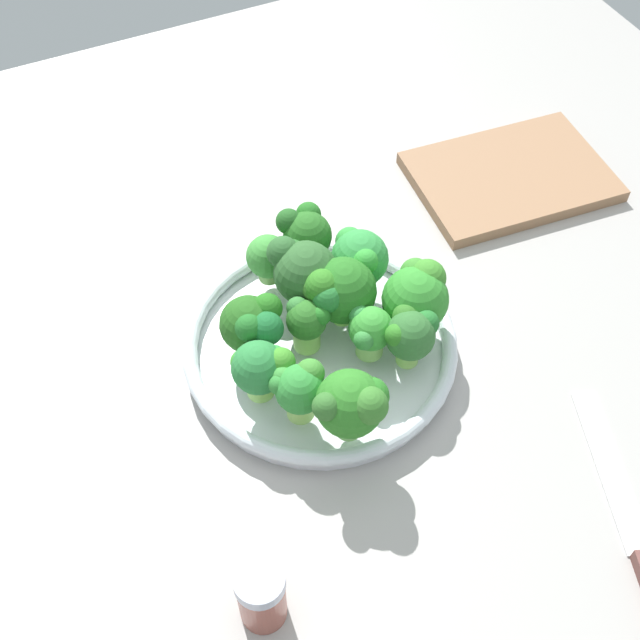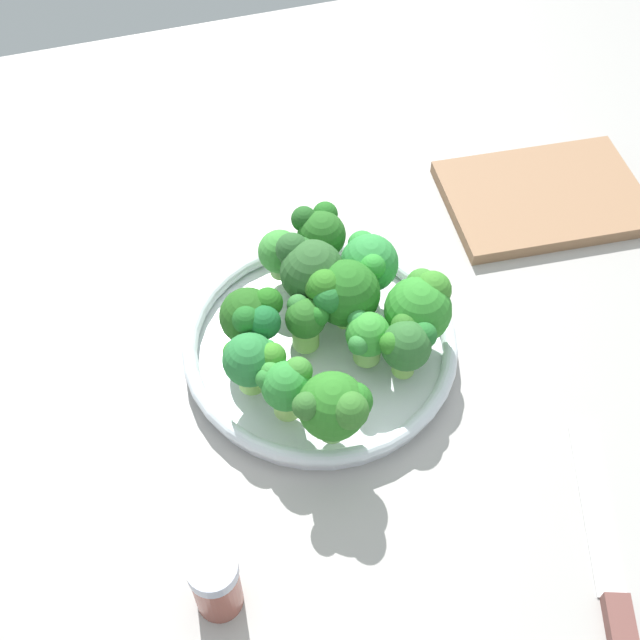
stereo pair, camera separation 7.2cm
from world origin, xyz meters
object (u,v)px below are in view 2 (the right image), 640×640
object	(u,v)px
broccoli_floret_3	(306,320)
broccoli_floret_0	(286,385)
broccoli_floret_10	(252,316)
broccoli_floret_11	(252,360)
broccoli_floret_6	(420,306)
bowl	(320,346)
broccoli_floret_5	(406,344)
broccoli_floret_4	(282,253)
broccoli_floret_1	(321,233)
broccoli_floret_8	(336,407)
cutting_board	(544,197)
broccoli_floret_9	(367,336)
pepper_shaker	(216,584)
knife	(614,597)
broccoli_floret_12	(309,269)
broccoli_floret_7	(341,293)
broccoli_floret_2	(369,262)

from	to	relation	value
broccoli_floret_3	broccoli_floret_0	bearing A→B (deg)	-119.45
broccoli_floret_10	broccoli_floret_11	bearing A→B (deg)	-104.35
broccoli_floret_11	broccoli_floret_3	bearing A→B (deg)	27.98
broccoli_floret_6	broccoli_floret_11	bearing A→B (deg)	-175.24
bowl	broccoli_floret_5	xyz separation A→B (cm)	(6.78, -5.91, 5.40)
broccoli_floret_4	broccoli_floret_10	size ratio (longest dim) A/B	0.85
broccoli_floret_1	broccoli_floret_8	distance (cm)	21.80
broccoli_floret_3	broccoli_floret_10	bearing A→B (deg)	160.53
bowl	broccoli_floret_5	distance (cm)	10.49
broccoli_floret_0	cutting_board	bearing A→B (deg)	28.97
cutting_board	broccoli_floret_9	bearing A→B (deg)	-148.75
broccoli_floret_5	cutting_board	size ratio (longest dim) A/B	0.28
broccoli_floret_11	pepper_shaker	size ratio (longest dim) A/B	0.88
broccoli_floret_8	broccoli_floret_6	bearing A→B (deg)	37.99
broccoli_floret_1	broccoli_floret_4	distance (cm)	4.59
broccoli_floret_5	broccoli_floret_8	size ratio (longest dim) A/B	0.84
knife	cutting_board	size ratio (longest dim) A/B	1.11
broccoli_floret_10	knife	xyz separation A→B (cm)	(22.74, -33.40, -6.23)
broccoli_floret_12	knife	bearing A→B (deg)	-66.62
broccoli_floret_5	broccoli_floret_9	size ratio (longest dim) A/B	1.09
broccoli_floret_8	knife	xyz separation A→B (cm)	(18.25, -20.72, -6.95)
broccoli_floret_4	broccoli_floret_12	world-z (taller)	broccoli_floret_12
broccoli_floret_7	broccoli_floret_10	world-z (taller)	broccoli_floret_7
broccoli_floret_0	broccoli_floret_11	distance (cm)	4.30
broccoli_floret_3	broccoli_floret_11	world-z (taller)	broccoli_floret_11
broccoli_floret_7	broccoli_floret_10	bearing A→B (deg)	177.61
broccoli_floret_10	pepper_shaker	size ratio (longest dim) A/B	0.87
broccoli_floret_2	broccoli_floret_11	size ratio (longest dim) A/B	1.08
broccoli_floret_2	broccoli_floret_9	world-z (taller)	broccoli_floret_2
broccoli_floret_0	broccoli_floret_2	distance (cm)	16.90
broccoli_floret_1	broccoli_floret_2	bearing A→B (deg)	-56.70
broccoli_floret_6	broccoli_floret_7	bearing A→B (deg)	155.55
broccoli_floret_7	broccoli_floret_4	bearing A→B (deg)	114.92
broccoli_floret_11	cutting_board	size ratio (longest dim) A/B	0.28
broccoli_floret_4	broccoli_floret_8	world-z (taller)	broccoli_floret_8
broccoli_floret_0	broccoli_floret_5	bearing A→B (deg)	5.25
broccoli_floret_4	broccoli_floret_9	world-z (taller)	broccoli_floret_9
broccoli_floret_8	broccoli_floret_11	distance (cm)	9.60
bowl	broccoli_floret_5	world-z (taller)	broccoli_floret_5
bowl	pepper_shaker	xyz separation A→B (cm)	(-15.59, -22.10, 2.40)
broccoli_floret_3	broccoli_floret_5	distance (cm)	10.11
broccoli_floret_12	pepper_shaker	xyz separation A→B (cm)	(-16.01, -27.12, -4.03)
broccoli_floret_0	broccoli_floret_7	xyz separation A→B (cm)	(7.96, 8.30, 0.82)
knife	cutting_board	world-z (taller)	cutting_board
broccoli_floret_4	broccoli_floret_11	xyz separation A→B (cm)	(-6.47, -12.91, 0.69)
bowl	broccoli_floret_9	world-z (taller)	broccoli_floret_9
bowl	broccoli_floret_7	distance (cm)	6.79
broccoli_floret_5	pepper_shaker	distance (cm)	27.78
broccoli_floret_10	pepper_shaker	distance (cm)	25.63
broccoli_floret_4	broccoli_floret_2	bearing A→B (deg)	-30.64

